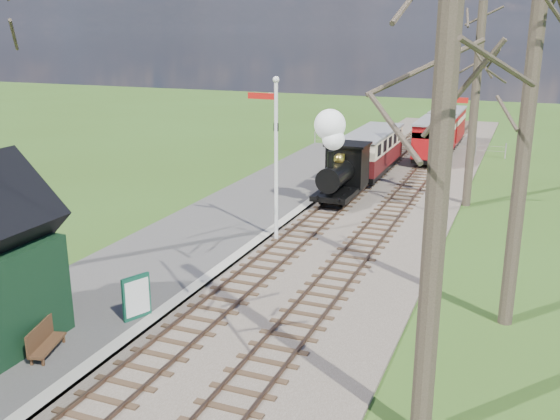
{
  "coord_description": "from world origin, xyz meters",
  "views": [
    {
      "loc": [
        7.91,
        -4.92,
        7.82
      ],
      "look_at": [
        -0.12,
        14.94,
        1.6
      ],
      "focal_mm": 40.0,
      "sensor_mm": 36.0,
      "label": 1
    }
  ],
  "objects_px": {
    "semaphore_near": "(274,148)",
    "coach": "(372,150)",
    "sign_board": "(137,297)",
    "bench": "(43,340)",
    "locomotive": "(340,162)",
    "semaphore_far": "(440,139)",
    "red_carriage_a": "(434,139)",
    "red_carriage_b": "(447,127)"
  },
  "relations": [
    {
      "from": "semaphore_near",
      "to": "coach",
      "type": "height_order",
      "value": "semaphore_near"
    },
    {
      "from": "sign_board",
      "to": "bench",
      "type": "relative_size",
      "value": 0.89
    },
    {
      "from": "semaphore_near",
      "to": "coach",
      "type": "distance_m",
      "value": 12.28
    },
    {
      "from": "semaphore_near",
      "to": "locomotive",
      "type": "relative_size",
      "value": 1.43
    },
    {
      "from": "semaphore_far",
      "to": "red_carriage_a",
      "type": "bearing_deg",
      "value": 99.16
    },
    {
      "from": "red_carriage_a",
      "to": "red_carriage_b",
      "type": "relative_size",
      "value": 1.0
    },
    {
      "from": "coach",
      "to": "sign_board",
      "type": "distance_m",
      "value": 20.05
    },
    {
      "from": "sign_board",
      "to": "coach",
      "type": "bearing_deg",
      "value": 85.53
    },
    {
      "from": "red_carriage_b",
      "to": "sign_board",
      "type": "height_order",
      "value": "red_carriage_b"
    },
    {
      "from": "sign_board",
      "to": "semaphore_near",
      "type": "bearing_deg",
      "value": 84.26
    },
    {
      "from": "semaphore_near",
      "to": "coach",
      "type": "xyz_separation_m",
      "value": [
        0.77,
        12.07,
        -2.14
      ]
    },
    {
      "from": "locomotive",
      "to": "red_carriage_b",
      "type": "relative_size",
      "value": 0.88
    },
    {
      "from": "red_carriage_a",
      "to": "red_carriage_b",
      "type": "xyz_separation_m",
      "value": [
        0.0,
        5.5,
        0.0
      ]
    },
    {
      "from": "semaphore_far",
      "to": "red_carriage_a",
      "type": "distance_m",
      "value": 11.3
    },
    {
      "from": "red_carriage_a",
      "to": "bench",
      "type": "height_order",
      "value": "red_carriage_a"
    },
    {
      "from": "coach",
      "to": "bench",
      "type": "xyz_separation_m",
      "value": [
        -2.56,
        -22.48,
        -0.92
      ]
    },
    {
      "from": "coach",
      "to": "red_carriage_b",
      "type": "bearing_deg",
      "value": 76.0
    },
    {
      "from": "semaphore_near",
      "to": "bench",
      "type": "distance_m",
      "value": 11.0
    },
    {
      "from": "bench",
      "to": "sign_board",
      "type": "bearing_deg",
      "value": 68.36
    },
    {
      "from": "locomotive",
      "to": "red_carriage_b",
      "type": "xyz_separation_m",
      "value": [
        2.61,
        16.49,
        -0.56
      ]
    },
    {
      "from": "semaphore_far",
      "to": "red_carriage_b",
      "type": "distance_m",
      "value": 16.7
    },
    {
      "from": "locomotive",
      "to": "semaphore_near",
      "type": "bearing_deg",
      "value": -97.18
    },
    {
      "from": "locomotive",
      "to": "semaphore_far",
      "type": "bearing_deg",
      "value": -0.12
    },
    {
      "from": "semaphore_near",
      "to": "red_carriage_a",
      "type": "height_order",
      "value": "semaphore_near"
    },
    {
      "from": "semaphore_near",
      "to": "semaphore_far",
      "type": "relative_size",
      "value": 1.09
    },
    {
      "from": "semaphore_near",
      "to": "bench",
      "type": "height_order",
      "value": "semaphore_near"
    },
    {
      "from": "red_carriage_a",
      "to": "bench",
      "type": "relative_size",
      "value": 3.58
    },
    {
      "from": "locomotive",
      "to": "sign_board",
      "type": "distance_m",
      "value": 14.06
    },
    {
      "from": "locomotive",
      "to": "bench",
      "type": "xyz_separation_m",
      "value": [
        -2.54,
        -16.42,
        -1.46
      ]
    },
    {
      "from": "semaphore_far",
      "to": "coach",
      "type": "height_order",
      "value": "semaphore_far"
    },
    {
      "from": "semaphore_far",
      "to": "sign_board",
      "type": "height_order",
      "value": "semaphore_far"
    },
    {
      "from": "locomotive",
      "to": "red_carriage_a",
      "type": "height_order",
      "value": "locomotive"
    },
    {
      "from": "red_carriage_a",
      "to": "sign_board",
      "type": "height_order",
      "value": "red_carriage_a"
    },
    {
      "from": "semaphore_near",
      "to": "locomotive",
      "type": "distance_m",
      "value": 6.27
    },
    {
      "from": "semaphore_near",
      "to": "bench",
      "type": "xyz_separation_m",
      "value": [
        -1.79,
        -10.41,
        -3.07
      ]
    },
    {
      "from": "red_carriage_a",
      "to": "bench",
      "type": "bearing_deg",
      "value": -100.65
    },
    {
      "from": "red_carriage_a",
      "to": "red_carriage_b",
      "type": "bearing_deg",
      "value": 90.0
    },
    {
      "from": "locomotive",
      "to": "coach",
      "type": "xyz_separation_m",
      "value": [
        0.01,
        6.06,
        -0.54
      ]
    },
    {
      "from": "semaphore_near",
      "to": "red_carriage_b",
      "type": "bearing_deg",
      "value": 81.48
    },
    {
      "from": "semaphore_far",
      "to": "locomotive",
      "type": "distance_m",
      "value": 4.58
    },
    {
      "from": "semaphore_far",
      "to": "red_carriage_a",
      "type": "xyz_separation_m",
      "value": [
        -1.77,
        11.0,
        -1.89
      ]
    },
    {
      "from": "semaphore_far",
      "to": "sign_board",
      "type": "bearing_deg",
      "value": -113.11
    }
  ]
}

